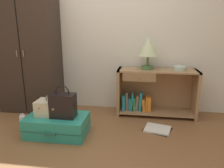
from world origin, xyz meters
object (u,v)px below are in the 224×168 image
bottle (23,123)px  suitcase_large (57,125)px  open_book_on_floor (157,129)px  wardrobe (29,52)px  bookshelf (153,92)px  bowl (179,68)px  handbag (63,105)px  table_lamp (148,47)px  train_case (50,108)px

bottle → suitcase_large: bearing=-4.0°
suitcase_large → open_book_on_floor: size_ratio=1.77×
wardrobe → open_book_on_floor: (1.95, -0.47, -0.92)m
bookshelf → bowl: bearing=-0.3°
handbag → suitcase_large: bearing=173.0°
wardrobe → open_book_on_floor: size_ratio=4.45×
wardrobe → table_lamp: (1.80, 0.05, 0.08)m
table_lamp → bottle: 1.97m
table_lamp → bottle: bearing=-153.4°
bookshelf → suitcase_large: bearing=-145.3°
wardrobe → suitcase_large: bearing=-46.8°
wardrobe → bookshelf: bearing=1.6°
wardrobe → bowl: bearing=1.3°
table_lamp → bowl: 0.53m
wardrobe → open_book_on_floor: wardrobe is taller
wardrobe → train_case: wardrobe is taller
suitcase_large → train_case: (-0.09, 0.02, 0.22)m
train_case → handbag: 0.19m
wardrobe → suitcase_large: 1.32m
handbag → open_book_on_floor: handbag is taller
suitcase_large → open_book_on_floor: suitcase_large is taller
bowl → handbag: bowl is taller
bookshelf → bottle: bearing=-154.7°
bookshelf → train_case: size_ratio=3.52×
bookshelf → bottle: 1.85m
wardrobe → bowl: (2.25, 0.05, -0.20)m
handbag → bottle: 0.64m
bookshelf → handbag: size_ratio=2.90×
train_case → bottle: 0.46m
wardrobe → table_lamp: size_ratio=3.92×
wardrobe → train_case: 1.14m
table_lamp → open_book_on_floor: bearing=-73.7°
wardrobe → bookshelf: size_ratio=1.61×
bowl → suitcase_large: (-1.53, -0.81, -0.60)m
train_case → bottle: size_ratio=1.46×
open_book_on_floor → wardrobe: bearing=166.6°
open_book_on_floor → handbag: bearing=-164.9°
bowl → handbag: 1.69m
bookshelf → bowl: (0.36, -0.00, 0.38)m
bowl → open_book_on_floor: 0.93m
handbag → wardrobe: bearing=136.3°
train_case → open_book_on_floor: train_case is taller
train_case → handbag: handbag is taller
table_lamp → train_case: (-1.17, -0.80, -0.67)m
table_lamp → train_case: 1.57m
bowl → handbag: bearing=-150.2°
bookshelf → bowl: 0.52m
table_lamp → bottle: table_lamp is taller
bookshelf → train_case: 1.49m
bookshelf → wardrobe: bearing=-178.4°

